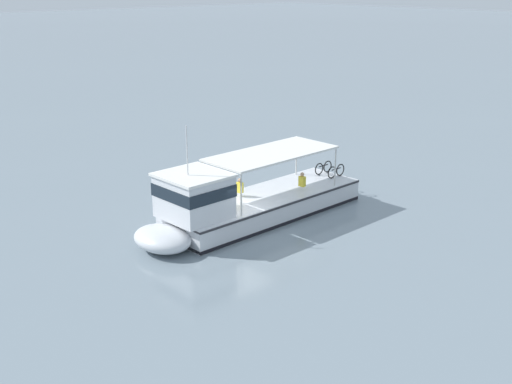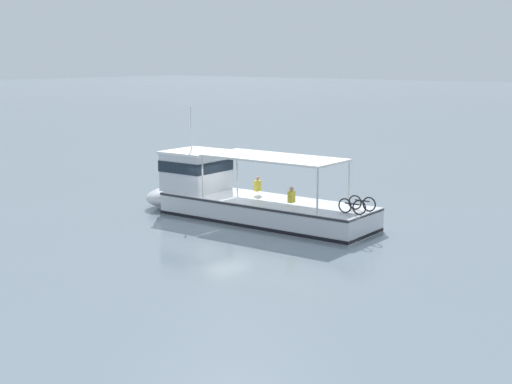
% 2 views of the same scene
% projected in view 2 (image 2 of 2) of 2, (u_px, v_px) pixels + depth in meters
% --- Properties ---
extents(ground_plane, '(400.00, 400.00, 0.00)m').
position_uv_depth(ground_plane, '(218.00, 218.00, 36.06)').
color(ground_plane, gray).
extents(ferry_main, '(12.94, 3.85, 5.32)m').
position_uv_depth(ferry_main, '(239.00, 197.00, 36.01)').
color(ferry_main, silver).
rests_on(ferry_main, ground).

